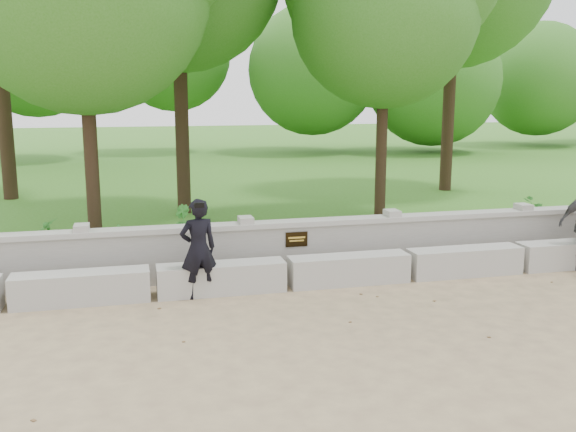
# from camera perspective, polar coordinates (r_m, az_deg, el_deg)

# --- Properties ---
(ground) EXTENTS (80.00, 80.00, 0.00)m
(ground) POSITION_cam_1_polar(r_m,az_deg,el_deg) (8.15, 3.11, -10.25)
(ground) COLOR tan
(ground) RESTS_ON ground
(lawn) EXTENTS (40.00, 22.00, 0.25)m
(lawn) POSITION_cam_1_polar(r_m,az_deg,el_deg) (21.57, -7.79, 3.32)
(lawn) COLOR #39671B
(lawn) RESTS_ON ground
(concrete_bench) EXTENTS (11.90, 0.45, 0.45)m
(concrete_bench) POSITION_cam_1_polar(r_m,az_deg,el_deg) (9.82, -0.11, -5.14)
(concrete_bench) COLOR #ADAAA3
(concrete_bench) RESTS_ON ground
(parapet_wall) EXTENTS (12.50, 0.35, 0.90)m
(parapet_wall) POSITION_cam_1_polar(r_m,az_deg,el_deg) (10.42, -1.03, -2.84)
(parapet_wall) COLOR #A3A09A
(parapet_wall) RESTS_ON ground
(man_main) EXTENTS (0.59, 0.54, 1.47)m
(man_main) POSITION_cam_1_polar(r_m,az_deg,el_deg) (9.32, -7.98, -2.90)
(man_main) COLOR black
(man_main) RESTS_ON ground
(shrub_a) EXTENTS (0.36, 0.34, 0.57)m
(shrub_a) POSITION_cam_1_polar(r_m,az_deg,el_deg) (10.84, -14.56, -2.26)
(shrub_a) COLOR #2F7628
(shrub_a) RESTS_ON lawn
(shrub_b) EXTENTS (0.37, 0.41, 0.60)m
(shrub_b) POSITION_cam_1_polar(r_m,az_deg,el_deg) (12.33, -9.39, -0.41)
(shrub_b) COLOR #2F7628
(shrub_b) RESTS_ON lawn
(shrub_c) EXTENTS (0.77, 0.74, 0.68)m
(shrub_c) POSITION_cam_1_polar(r_m,az_deg,el_deg) (13.47, 21.40, 0.10)
(shrub_c) COLOR #2F7628
(shrub_c) RESTS_ON lawn
(shrub_d) EXTENTS (0.37, 0.41, 0.68)m
(shrub_d) POSITION_cam_1_polar(r_m,az_deg,el_deg) (11.17, -20.49, -1.93)
(shrub_d) COLOR #2F7628
(shrub_d) RESTS_ON lawn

